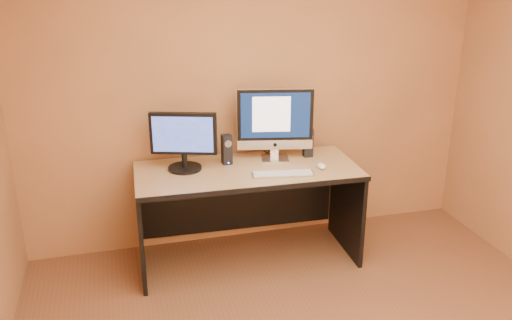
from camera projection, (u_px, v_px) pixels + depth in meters
name	position (u px, v px, depth m)	size (l,w,h in m)	color
walls	(352.00, 186.00, 2.83)	(4.00, 4.00, 2.60)	#AD7046
desk	(248.00, 215.00, 4.50)	(1.79, 0.78, 0.83)	tan
imac	(275.00, 124.00, 4.46)	(0.64, 0.24, 0.62)	silver
second_monitor	(184.00, 142.00, 4.27)	(0.54, 0.27, 0.47)	black
speaker_left	(227.00, 149.00, 4.43)	(0.08, 0.08, 0.25)	black
speaker_right	(308.00, 142.00, 4.60)	(0.08, 0.08, 0.25)	black
keyboard	(283.00, 174.00, 4.23)	(0.48, 0.13, 0.02)	#B3B4B8
mouse	(322.00, 166.00, 4.37)	(0.06, 0.11, 0.04)	white
cable_a	(272.00, 155.00, 4.65)	(0.01, 0.01, 0.25)	black
cable_b	(268.00, 152.00, 4.72)	(0.01, 0.01, 0.20)	black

